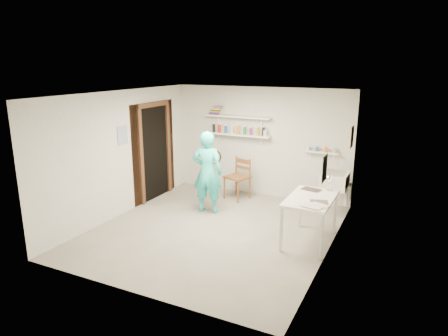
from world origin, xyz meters
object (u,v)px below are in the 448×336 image
at_px(man, 207,172).
at_px(work_table, 310,220).
at_px(wooden_chair, 237,177).
at_px(desk_lamp, 330,179).
at_px(belfast_sink, 335,180).
at_px(wall_clock, 214,157).

relative_size(man, work_table, 1.40).
distance_m(wooden_chair, desk_lamp, 2.44).
relative_size(belfast_sink, wooden_chair, 0.61).
height_order(man, work_table, man).
height_order(wooden_chair, work_table, wooden_chair).
height_order(wall_clock, desk_lamp, wall_clock).
distance_m(belfast_sink, man, 2.47).
distance_m(man, work_table, 2.27).
distance_m(man, desk_lamp, 2.37).
xyz_separation_m(man, wooden_chair, (0.20, 0.97, -0.32)).
xyz_separation_m(man, wall_clock, (0.04, 0.22, 0.27)).
bearing_deg(wall_clock, desk_lamp, -15.30).
xyz_separation_m(work_table, desk_lamp, (0.19, 0.47, 0.61)).
bearing_deg(work_table, wooden_chair, 143.17).
bearing_deg(belfast_sink, work_table, -94.35).
bearing_deg(wooden_chair, belfast_sink, 17.49).
xyz_separation_m(wooden_chair, desk_lamp, (2.16, -1.01, 0.51)).
xyz_separation_m(belfast_sink, wooden_chair, (-2.08, 0.03, -0.21)).
bearing_deg(desk_lamp, wall_clock, 173.89).
bearing_deg(man, desk_lamp, 170.02).
height_order(man, desk_lamp, man).
height_order(wooden_chair, desk_lamp, desk_lamp).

